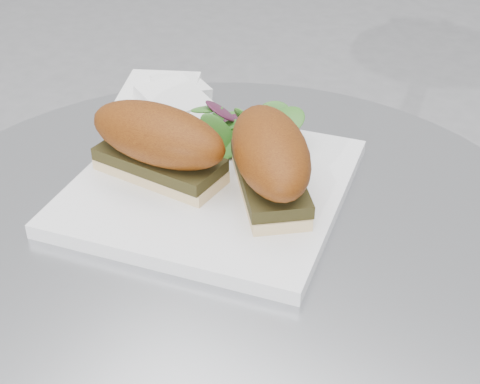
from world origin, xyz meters
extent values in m
cylinder|color=#A4A6AB|center=(0.00, 0.00, 0.72)|extent=(0.70, 0.70, 0.02)
cube|color=white|center=(-0.05, 0.05, 0.74)|extent=(0.34, 0.34, 0.02)
cube|color=beige|center=(-0.10, 0.03, 0.75)|extent=(0.14, 0.06, 0.01)
cube|color=black|center=(-0.10, 0.03, 0.77)|extent=(0.14, 0.06, 0.01)
ellipsoid|color=#71360A|center=(-0.10, 0.03, 0.80)|extent=(0.17, 0.08, 0.06)
cube|color=beige|center=(0.01, 0.06, 0.75)|extent=(0.14, 0.14, 0.01)
cube|color=black|center=(0.01, 0.06, 0.77)|extent=(0.14, 0.14, 0.01)
ellipsoid|color=#71360A|center=(0.01, 0.06, 0.80)|extent=(0.17, 0.17, 0.06)
camera|label=1|loc=(0.31, -0.43, 1.14)|focal=50.00mm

